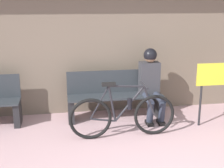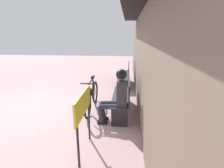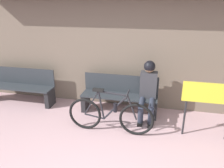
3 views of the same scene
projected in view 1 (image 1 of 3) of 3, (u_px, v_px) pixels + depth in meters
name	position (u px, v px, depth m)	size (l,w,h in m)	color
storefront_wall	(121.00, 20.00, 5.54)	(12.00, 0.56, 3.20)	#756656
park_bench_near	(115.00, 97.00, 5.44)	(1.64, 0.42, 0.82)	#2D3338
bicycle	(123.00, 115.00, 4.67)	(1.62, 0.40, 0.86)	black
person_seated	(151.00, 80.00, 5.35)	(0.34, 0.65, 1.22)	#2D3342
signboard	(223.00, 79.00, 5.05)	(0.92, 0.04, 1.04)	#232326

